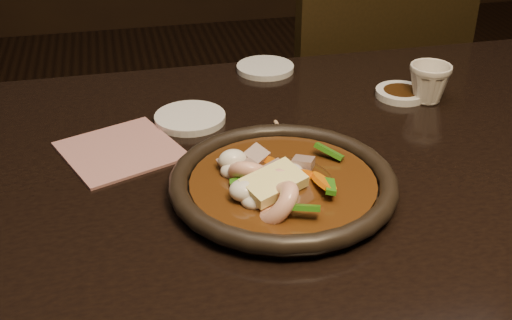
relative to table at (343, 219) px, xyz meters
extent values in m
cube|color=black|center=(0.00, 0.00, 0.06)|extent=(1.60, 0.90, 0.04)
cube|color=black|center=(0.27, 0.75, -0.20)|extent=(0.52, 0.52, 0.04)
cylinder|color=black|center=(0.43, 0.96, -0.45)|extent=(0.04, 0.04, 0.45)
cylinder|color=black|center=(0.48, 0.59, -0.45)|extent=(0.04, 0.04, 0.45)
cylinder|color=black|center=(0.06, 0.91, -0.45)|extent=(0.04, 0.04, 0.45)
cylinder|color=black|center=(0.11, 0.54, -0.45)|extent=(0.04, 0.04, 0.45)
cube|color=black|center=(0.29, 0.54, 0.06)|extent=(0.44, 0.09, 0.48)
cylinder|color=black|center=(-0.10, -0.03, 0.08)|extent=(0.28, 0.28, 0.01)
torus|color=black|center=(-0.10, -0.03, 0.10)|extent=(0.30, 0.30, 0.03)
cylinder|color=#391D0A|center=(-0.10, -0.03, 0.09)|extent=(0.25, 0.25, 0.01)
ellipsoid|color=#391D0A|center=(-0.10, -0.03, 0.09)|extent=(0.14, 0.13, 0.04)
torus|color=#E8B193|center=(-0.14, -0.01, 0.10)|extent=(0.08, 0.08, 0.06)
torus|color=#E8B193|center=(-0.13, -0.09, 0.11)|extent=(0.07, 0.07, 0.06)
torus|color=#E8B193|center=(-0.10, -0.03, 0.10)|extent=(0.08, 0.08, 0.06)
cube|color=gray|center=(-0.16, 0.02, 0.10)|extent=(0.04, 0.03, 0.03)
cube|color=gray|center=(-0.12, 0.02, 0.11)|extent=(0.04, 0.04, 0.04)
cube|color=gray|center=(-0.07, -0.02, 0.11)|extent=(0.04, 0.04, 0.03)
cube|color=gray|center=(-0.12, -0.04, 0.11)|extent=(0.04, 0.04, 0.03)
cube|color=gray|center=(-0.14, -0.01, 0.10)|extent=(0.04, 0.04, 0.03)
cube|color=gray|center=(-0.10, -0.03, 0.10)|extent=(0.04, 0.04, 0.03)
cube|color=gray|center=(-0.11, -0.03, 0.11)|extent=(0.04, 0.04, 0.03)
cylinder|color=#DF6507|center=(-0.06, -0.06, 0.11)|extent=(0.05, 0.06, 0.03)
cylinder|color=#DF6507|center=(-0.11, -0.01, 0.11)|extent=(0.04, 0.05, 0.04)
cylinder|color=#DF6507|center=(-0.08, -0.04, 0.11)|extent=(0.05, 0.03, 0.05)
cylinder|color=#DF6507|center=(-0.10, -0.04, 0.10)|extent=(0.04, 0.05, 0.04)
cylinder|color=#DF6507|center=(-0.10, -0.03, 0.11)|extent=(0.06, 0.05, 0.04)
cube|color=#2B6A14|center=(-0.07, -0.03, 0.10)|extent=(0.01, 0.04, 0.01)
cube|color=#2B6A14|center=(-0.09, 0.01, 0.10)|extent=(0.04, 0.03, 0.01)
cube|color=#2B6A14|center=(-0.02, 0.02, 0.11)|extent=(0.04, 0.04, 0.02)
cube|color=#2B6A14|center=(-0.15, -0.03, 0.11)|extent=(0.04, 0.02, 0.02)
cube|color=#2B6A14|center=(-0.05, -0.07, 0.11)|extent=(0.02, 0.05, 0.02)
cube|color=#2B6A14|center=(-0.10, -0.12, 0.11)|extent=(0.05, 0.03, 0.01)
ellipsoid|color=beige|center=(-0.10, -0.01, 0.10)|extent=(0.04, 0.04, 0.02)
ellipsoid|color=beige|center=(-0.08, -0.04, 0.10)|extent=(0.05, 0.04, 0.02)
ellipsoid|color=beige|center=(-0.16, -0.06, 0.11)|extent=(0.04, 0.04, 0.03)
ellipsoid|color=beige|center=(-0.09, -0.03, 0.11)|extent=(0.03, 0.03, 0.02)
ellipsoid|color=beige|center=(-0.16, 0.01, 0.11)|extent=(0.04, 0.03, 0.03)
ellipsoid|color=beige|center=(-0.15, -0.07, 0.10)|extent=(0.03, 0.03, 0.02)
ellipsoid|color=beige|center=(-0.16, 0.00, 0.10)|extent=(0.04, 0.03, 0.03)
cube|color=#FAEE95|center=(-0.12, -0.06, 0.12)|extent=(0.09, 0.08, 0.03)
cylinder|color=silver|center=(0.18, 0.23, 0.08)|extent=(0.09, 0.09, 0.01)
cylinder|color=silver|center=(-0.19, 0.21, 0.08)|extent=(0.11, 0.11, 0.01)
cylinder|color=silver|center=(-0.02, 0.40, 0.08)|extent=(0.11, 0.11, 0.01)
imported|color=beige|center=(0.22, 0.20, 0.11)|extent=(0.09, 0.09, 0.07)
cylinder|color=tan|center=(-0.06, 0.06, 0.08)|extent=(0.01, 0.21, 0.01)
cylinder|color=tan|center=(-0.06, 0.07, 0.08)|extent=(0.01, 0.21, 0.01)
cube|color=#98625D|center=(-0.31, 0.14, 0.08)|extent=(0.20, 0.20, 0.00)
camera|label=1|loc=(-0.30, -0.72, 0.54)|focal=45.00mm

